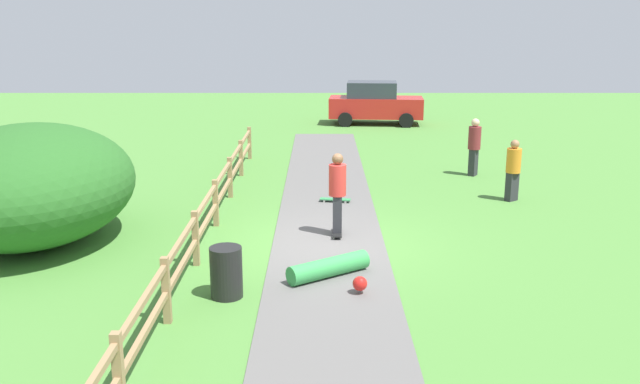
% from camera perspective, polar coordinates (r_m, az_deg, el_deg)
% --- Properties ---
extents(ground_plane, '(60.00, 60.00, 0.00)m').
position_cam_1_polar(ground_plane, '(14.45, 0.93, -4.41)').
color(ground_plane, '#4C8438').
extents(asphalt_path, '(2.40, 28.00, 0.02)m').
position_cam_1_polar(asphalt_path, '(14.44, 0.93, -4.37)').
color(asphalt_path, '#605E5B').
rests_on(asphalt_path, ground_plane).
extents(wooden_fence, '(0.12, 18.12, 1.10)m').
position_cam_1_polar(wooden_fence, '(14.45, -9.43, -1.83)').
color(wooden_fence, '#997A51').
rests_on(wooden_fence, ground_plane).
extents(bush_large, '(4.28, 5.13, 2.55)m').
position_cam_1_polar(bush_large, '(15.51, -23.18, 0.62)').
color(bush_large, '#286023').
rests_on(bush_large, ground_plane).
extents(trash_bin, '(0.56, 0.56, 0.90)m').
position_cam_1_polar(trash_bin, '(11.75, -7.76, -6.75)').
color(trash_bin, black).
rests_on(trash_bin, ground_plane).
extents(skater_riding, '(0.39, 0.80, 1.84)m').
position_cam_1_polar(skater_riding, '(14.68, 1.70, 0.18)').
color(skater_riding, black).
rests_on(skater_riding, asphalt_path).
extents(skater_fallen, '(1.58, 1.53, 0.36)m').
position_cam_1_polar(skater_fallen, '(12.50, 1.14, -6.51)').
color(skater_fallen, green).
rests_on(skater_fallen, asphalt_path).
extents(skateboard_loose, '(0.82, 0.32, 0.08)m').
position_cam_1_polar(skateboard_loose, '(17.59, 1.51, -0.63)').
color(skateboard_loose, '#338C4C').
rests_on(skateboard_loose, asphalt_path).
extents(bystander_orange, '(0.53, 0.53, 1.63)m').
position_cam_1_polar(bystander_orange, '(18.32, 16.29, 1.99)').
color(bystander_orange, '#2D2D33').
rests_on(bystander_orange, ground_plane).
extents(bystander_maroon, '(0.53, 0.53, 1.76)m').
position_cam_1_polar(bystander_maroon, '(20.99, 13.17, 3.96)').
color(bystander_maroon, '#2D2D33').
rests_on(bystander_maroon, ground_plane).
extents(parked_car_red, '(4.33, 2.27, 1.92)m').
position_cam_1_polar(parked_car_red, '(30.81, 4.89, 7.53)').
color(parked_car_red, red).
rests_on(parked_car_red, ground_plane).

